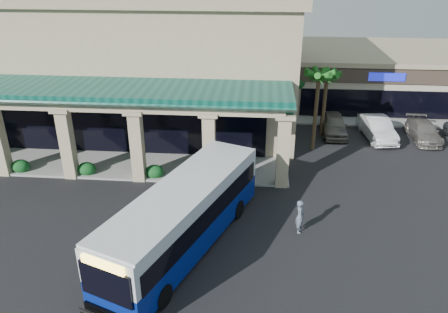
# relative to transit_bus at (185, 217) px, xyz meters

# --- Properties ---
(ground) EXTENTS (110.00, 110.00, 0.00)m
(ground) POSITION_rel_transit_bus_xyz_m (-1.08, 1.48, -1.67)
(ground) COLOR black
(main_building) EXTENTS (30.80, 14.80, 11.35)m
(main_building) POSITION_rel_transit_bus_xyz_m (-9.08, 17.48, 4.01)
(main_building) COLOR tan
(main_building) RESTS_ON ground
(arcade) EXTENTS (30.00, 6.20, 5.70)m
(arcade) POSITION_rel_transit_bus_xyz_m (-9.08, 8.28, 1.18)
(arcade) COLOR #0B443A
(arcade) RESTS_ON ground
(strip_mall) EXTENTS (22.50, 12.50, 4.90)m
(strip_mall) POSITION_rel_transit_bus_xyz_m (16.92, 25.48, 0.78)
(strip_mall) COLOR beige
(strip_mall) RESTS_ON ground
(palm_0) EXTENTS (2.40, 2.40, 6.60)m
(palm_0) POSITION_rel_transit_bus_xyz_m (7.42, 12.48, 1.63)
(palm_0) COLOR #1A5A18
(palm_0) RESTS_ON ground
(palm_1) EXTENTS (2.40, 2.40, 5.80)m
(palm_1) POSITION_rel_transit_bus_xyz_m (8.42, 15.48, 1.23)
(palm_1) COLOR #1A5A18
(palm_1) RESTS_ON ground
(broadleaf_tree) EXTENTS (2.60, 2.60, 4.81)m
(broadleaf_tree) POSITION_rel_transit_bus_xyz_m (6.42, 20.48, 0.74)
(broadleaf_tree) COLOR #104819
(broadleaf_tree) RESTS_ON ground
(transit_bus) EXTENTS (6.90, 12.13, 3.33)m
(transit_bus) POSITION_rel_transit_bus_xyz_m (0.00, 0.00, 0.00)
(transit_bus) COLOR navy
(transit_bus) RESTS_ON ground
(pedestrian) EXTENTS (0.44, 0.67, 1.84)m
(pedestrian) POSITION_rel_transit_bus_xyz_m (5.69, 1.75, -0.75)
(pedestrian) COLOR slate
(pedestrian) RESTS_ON ground
(car_silver) EXTENTS (1.99, 4.73, 1.60)m
(car_silver) POSITION_rel_transit_bus_xyz_m (9.36, 15.60, -0.87)
(car_silver) COLOR slate
(car_silver) RESTS_ON ground
(car_white) EXTENTS (2.30, 5.22, 1.67)m
(car_white) POSITION_rel_transit_bus_xyz_m (12.59, 14.97, -0.83)
(car_white) COLOR white
(car_white) RESTS_ON ground
(car_red) EXTENTS (1.91, 4.69, 1.36)m
(car_red) POSITION_rel_transit_bus_xyz_m (16.15, 15.06, -0.99)
(car_red) COLOR gray
(car_red) RESTS_ON ground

